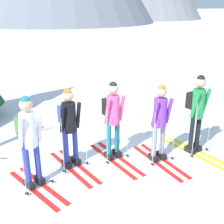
% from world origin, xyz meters
% --- Properties ---
extents(ground_plane, '(400.00, 400.00, 0.00)m').
position_xyz_m(ground_plane, '(0.00, 0.00, 0.00)').
color(ground_plane, white).
extents(skier_in_white, '(1.05, 1.61, 1.80)m').
position_xyz_m(skier_in_white, '(-1.57, -0.31, 1.02)').
color(skier_in_white, red).
rests_on(skier_in_white, ground).
extents(skier_in_black, '(0.86, 1.68, 1.72)m').
position_xyz_m(skier_in_black, '(-0.78, 0.20, 0.97)').
color(skier_in_black, red).
rests_on(skier_in_black, ground).
extents(skier_in_pink, '(0.80, 1.77, 1.77)m').
position_xyz_m(skier_in_pink, '(0.17, 0.26, 1.00)').
color(skier_in_pink, red).
rests_on(skier_in_pink, ground).
extents(skier_in_purple, '(0.65, 1.71, 1.73)m').
position_xyz_m(skier_in_purple, '(1.09, -0.14, 0.95)').
color(skier_in_purple, red).
rests_on(skier_in_purple, ground).
extents(skier_in_green, '(0.87, 1.78, 1.84)m').
position_xyz_m(skier_in_green, '(2.05, -0.03, 1.05)').
color(skier_in_green, yellow).
rests_on(skier_in_green, ground).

